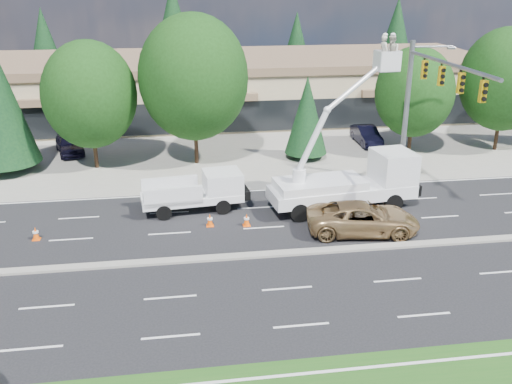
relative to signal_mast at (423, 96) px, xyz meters
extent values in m
plane|color=black|center=(-10.03, -7.04, -6.06)|extent=(140.00, 140.00, 0.00)
cube|color=gray|center=(-10.03, 12.96, -6.05)|extent=(140.00, 22.00, 0.01)
cube|color=gray|center=(-10.03, -7.04, -6.00)|extent=(120.00, 0.55, 0.12)
cube|color=tan|center=(-10.03, 22.96, -3.56)|extent=(50.00, 15.00, 5.00)
cube|color=brown|center=(-10.03, 22.96, -0.91)|extent=(50.40, 15.40, 0.70)
cube|color=black|center=(-10.03, 15.41, -4.56)|extent=(48.00, 0.12, 2.60)
cylinder|color=#332114|center=(-26.03, 7.96, -5.66)|extent=(0.26, 0.26, 0.80)
cylinder|color=#332114|center=(-20.03, 7.96, -4.63)|extent=(0.28, 0.28, 2.85)
ellipsoid|color=black|center=(-20.03, 7.96, -0.92)|extent=(6.32, 6.32, 7.27)
cylinder|color=#332114|center=(-13.03, 7.96, -4.36)|extent=(0.28, 0.28, 3.39)
ellipsoid|color=black|center=(-13.03, 7.96, 0.06)|extent=(7.53, 7.53, 8.65)
cylinder|color=#332114|center=(-5.03, 7.96, -5.66)|extent=(0.26, 0.26, 0.80)
cone|color=black|center=(-5.03, 7.96, -2.80)|extent=(3.08, 3.08, 5.62)
cylinder|color=#332114|center=(2.97, 7.96, -4.76)|extent=(0.28, 0.28, 2.58)
ellipsoid|color=black|center=(2.97, 7.96, -1.39)|extent=(5.74, 5.74, 6.60)
cylinder|color=#332114|center=(9.97, 7.96, -4.56)|extent=(0.28, 0.28, 3.00)
ellipsoid|color=black|center=(9.97, 7.96, -0.65)|extent=(6.66, 6.66, 7.66)
cylinder|color=#332114|center=(-28.03, 34.96, -5.66)|extent=(0.26, 0.26, 0.80)
cone|color=black|center=(-28.03, 34.96, -0.98)|extent=(4.80, 4.80, 8.76)
cylinder|color=#332114|center=(-14.03, 34.96, -5.66)|extent=(0.26, 0.26, 0.80)
cone|color=black|center=(-14.03, 34.96, 0.43)|extent=(6.13, 6.13, 11.20)
cylinder|color=#332114|center=(-0.03, 34.96, -5.66)|extent=(0.26, 0.26, 0.80)
cone|color=black|center=(-0.03, 34.96, -1.35)|extent=(4.45, 4.45, 8.13)
cylinder|color=#332114|center=(11.97, 34.96, -5.66)|extent=(0.26, 0.26, 0.80)
cone|color=black|center=(11.97, 34.96, -0.53)|extent=(5.22, 5.22, 9.54)
cylinder|color=gray|center=(-0.03, 2.16, -1.56)|extent=(0.32, 0.32, 9.00)
cylinder|color=gray|center=(-0.03, -2.84, 2.24)|extent=(0.20, 10.00, 0.20)
cylinder|color=gray|center=(1.27, 2.16, 2.54)|extent=(2.60, 0.12, 0.12)
cube|color=gold|center=(-0.03, 0.16, 1.49)|extent=(0.32, 0.22, 1.05)
cube|color=gold|center=(-0.03, -2.04, 1.49)|extent=(0.32, 0.22, 1.05)
cube|color=gold|center=(-0.03, -4.24, 1.49)|extent=(0.32, 0.22, 1.05)
cube|color=gold|center=(-0.03, -6.44, 1.49)|extent=(0.32, 0.22, 1.05)
cube|color=white|center=(-13.71, -0.84, -5.25)|extent=(5.89, 2.69, 0.43)
cube|color=white|center=(-11.92, -0.65, -4.58)|extent=(2.30, 2.26, 1.42)
cube|color=black|center=(-11.31, -0.58, -4.40)|extent=(0.27, 1.80, 0.95)
cube|color=white|center=(-14.94, -0.07, -4.77)|extent=(3.24, 0.63, 1.04)
cube|color=white|center=(-14.75, -1.86, -4.77)|extent=(3.24, 0.63, 1.04)
cube|color=white|center=(-5.18, -1.82, -5.01)|extent=(8.61, 3.46, 0.73)
cube|color=white|center=(-2.05, -1.46, -3.91)|extent=(2.36, 2.69, 2.10)
cube|color=black|center=(-1.27, -1.37, -3.75)|extent=(0.32, 2.09, 1.26)
cube|color=white|center=(-6.53, -1.98, -4.43)|extent=(5.27, 2.97, 0.52)
cylinder|color=white|center=(-7.78, -2.12, -3.86)|extent=(0.73, 0.73, 0.84)
cube|color=white|center=(-3.00, -1.57, 2.32)|extent=(1.25, 1.07, 1.13)
imported|color=beige|center=(-3.22, -1.60, 2.74)|extent=(0.51, 0.70, 1.81)
imported|color=beige|center=(-2.77, -1.54, 2.74)|extent=(0.78, 0.95, 1.81)
ellipsoid|color=white|center=(-3.22, -1.60, 3.66)|extent=(0.27, 0.27, 0.19)
ellipsoid|color=white|center=(-2.77, -1.54, 3.66)|extent=(0.27, 0.27, 0.19)
cube|color=#F95407|center=(-21.78, -3.59, -6.04)|extent=(0.40, 0.40, 0.03)
cone|color=#F95407|center=(-21.78, -3.59, -5.71)|extent=(0.36, 0.36, 0.70)
cylinder|color=white|center=(-21.78, -3.59, -5.64)|extent=(0.29, 0.29, 0.10)
cube|color=#F95407|center=(-12.86, -3.19, -6.04)|extent=(0.40, 0.40, 0.03)
cone|color=#F95407|center=(-12.86, -3.19, -5.71)|extent=(0.36, 0.36, 0.70)
cylinder|color=white|center=(-12.86, -3.19, -5.64)|extent=(0.29, 0.29, 0.10)
cube|color=#F95407|center=(-10.90, -3.43, -6.04)|extent=(0.40, 0.40, 0.03)
cone|color=#F95407|center=(-10.90, -3.43, -5.71)|extent=(0.36, 0.36, 0.70)
cylinder|color=white|center=(-10.90, -3.43, -5.64)|extent=(0.29, 0.29, 0.10)
cube|color=#F95407|center=(-3.47, -3.16, -6.04)|extent=(0.40, 0.40, 0.03)
cone|color=#F95407|center=(-3.47, -3.16, -5.71)|extent=(0.36, 0.36, 0.70)
cylinder|color=white|center=(-3.47, -3.16, -5.64)|extent=(0.29, 0.29, 0.10)
imported|color=#9C7A4B|center=(-5.00, -5.17, -5.25)|extent=(6.14, 3.46, 1.62)
imported|color=black|center=(-22.41, 11.66, -5.31)|extent=(2.91, 4.72, 1.50)
imported|color=black|center=(0.63, 10.98, -5.35)|extent=(1.53, 4.32, 1.42)
camera|label=1|loc=(-14.48, -31.31, 6.64)|focal=40.00mm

